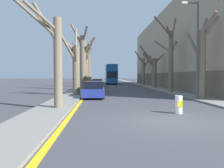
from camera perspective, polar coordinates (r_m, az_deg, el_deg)
name	(u,v)px	position (r m, az deg, el deg)	size (l,w,h in m)	color
ground_plane	(167,122)	(9.85, 14.09, -9.51)	(300.00, 300.00, 0.00)	#424247
sidewalk_left	(90,83)	(59.31, -5.73, 0.35)	(2.22, 120.00, 0.12)	gray
sidewalk_right	(132,83)	(59.85, 5.15, 0.36)	(2.22, 120.00, 0.12)	gray
building_facade_right	(188,52)	(39.09, 19.13, 8.00)	(10.08, 41.45, 12.05)	tan
kerb_line_stripe	(95,83)	(59.27, -4.48, 0.29)	(0.24, 120.00, 0.01)	yellow
street_tree_left_0	(55,56)	(13.16, -14.69, 7.12)	(2.77, 1.86, 6.42)	#7A6B56
street_tree_left_1	(75,66)	(22.00, -9.56, 4.64)	(1.86, 2.68, 6.85)	#7A6B56
street_tree_left_2	(83,59)	(30.58, -7.54, 6.38)	(3.55, 1.92, 9.09)	#7A6B56
street_tree_left_3	(86,64)	(38.21, -6.87, 5.10)	(3.72, 2.59, 7.80)	#7A6B56
street_tree_left_4	(88,68)	(47.50, -6.21, 4.23)	(1.83, 2.10, 8.39)	#7A6B56
street_tree_left_5	(90,70)	(54.76, -5.80, 3.75)	(4.96, 2.84, 8.33)	#7A6B56
street_tree_right_0	(201,60)	(19.27, 22.30, 5.79)	(1.80, 2.86, 6.86)	#7A6B56
street_tree_right_1	(170,57)	(26.24, 15.01, 6.77)	(3.97, 4.32, 8.50)	#7A6B56
street_tree_right_2	(153,70)	(33.94, 10.72, 3.66)	(3.67, 3.50, 6.55)	#7A6B56
street_tree_right_3	(144,69)	(42.28, 8.28, 3.86)	(3.66, 2.68, 6.62)	#7A6B56
double_decker_bus	(111,73)	(51.27, -0.24, 2.81)	(2.48, 10.24, 4.44)	#19519E
parked_car_0	(94,90)	(19.90, -4.74, -1.54)	(1.88, 4.57, 1.47)	navy
parked_car_1	(96,87)	(26.47, -4.32, -0.75)	(1.87, 4.51, 1.31)	#4C5156
parked_car_2	(97,85)	(32.91, -4.06, -0.17)	(1.82, 4.27, 1.29)	olive
parked_car_3	(97,83)	(38.37, -3.92, 0.23)	(1.85, 4.30, 1.39)	maroon
lamp_post	(196,45)	(18.89, 21.14, 9.41)	(1.40, 0.20, 7.89)	#4C4F54
traffic_bollard	(179,105)	(12.01, 17.02, -5.15)	(0.37, 0.39, 0.94)	white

